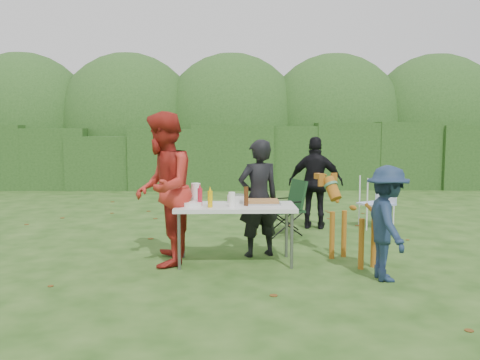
{
  "coord_description": "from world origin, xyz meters",
  "views": [
    {
      "loc": [
        -0.14,
        -6.28,
        1.72
      ],
      "look_at": [
        0.03,
        0.54,
        1.0
      ],
      "focal_mm": 38.0,
      "sensor_mm": 36.0,
      "label": 1
    }
  ],
  "objects_px": {
    "person_cook": "(258,198)",
    "mustard_bottle": "(210,199)",
    "folding_table": "(235,209)",
    "person_black_puffy": "(316,183)",
    "dog": "(353,221)",
    "camping_chair": "(286,207)",
    "person_red_jacket": "(163,189)",
    "lawn_chair": "(376,202)",
    "ketchup_bottle": "(200,197)",
    "beer_bottle": "(246,196)",
    "paper_towel_roll": "(196,193)",
    "child": "(387,223)"
  },
  "relations": [
    {
      "from": "person_cook",
      "to": "ketchup_bottle",
      "type": "xyz_separation_m",
      "value": [
        -0.75,
        -0.41,
        0.07
      ]
    },
    {
      "from": "mustard_bottle",
      "to": "beer_bottle",
      "type": "bearing_deg",
      "value": 13.21
    },
    {
      "from": "person_black_puffy",
      "to": "paper_towel_roll",
      "type": "bearing_deg",
      "value": 60.35
    },
    {
      "from": "child",
      "to": "lawn_chair",
      "type": "height_order",
      "value": "child"
    },
    {
      "from": "folding_table",
      "to": "child",
      "type": "distance_m",
      "value": 1.85
    },
    {
      "from": "person_cook",
      "to": "person_red_jacket",
      "type": "relative_size",
      "value": 0.82
    },
    {
      "from": "person_cook",
      "to": "beer_bottle",
      "type": "height_order",
      "value": "person_cook"
    },
    {
      "from": "folding_table",
      "to": "mustard_bottle",
      "type": "bearing_deg",
      "value": -152.61
    },
    {
      "from": "person_black_puffy",
      "to": "beer_bottle",
      "type": "bearing_deg",
      "value": 74.15
    },
    {
      "from": "dog",
      "to": "lawn_chair",
      "type": "xyz_separation_m",
      "value": [
        0.96,
        2.24,
        -0.09
      ]
    },
    {
      "from": "person_cook",
      "to": "person_black_puffy",
      "type": "distance_m",
      "value": 2.12
    },
    {
      "from": "lawn_chair",
      "to": "person_red_jacket",
      "type": "bearing_deg",
      "value": 5.48
    },
    {
      "from": "lawn_chair",
      "to": "paper_towel_roll",
      "type": "xyz_separation_m",
      "value": [
        -2.95,
        -2.06,
        0.42
      ]
    },
    {
      "from": "folding_table",
      "to": "paper_towel_roll",
      "type": "xyz_separation_m",
      "value": [
        -0.5,
        0.16,
        0.18
      ]
    },
    {
      "from": "paper_towel_roll",
      "to": "person_red_jacket",
      "type": "bearing_deg",
      "value": -154.22
    },
    {
      "from": "mustard_bottle",
      "to": "ketchup_bottle",
      "type": "bearing_deg",
      "value": 141.23
    },
    {
      "from": "lawn_chair",
      "to": "child",
      "type": "bearing_deg",
      "value": 47.2
    },
    {
      "from": "beer_bottle",
      "to": "paper_towel_roll",
      "type": "xyz_separation_m",
      "value": [
        -0.64,
        0.21,
        0.01
      ]
    },
    {
      "from": "lawn_chair",
      "to": "beer_bottle",
      "type": "relative_size",
      "value": 3.73
    },
    {
      "from": "child",
      "to": "ketchup_bottle",
      "type": "relative_size",
      "value": 5.87
    },
    {
      "from": "camping_chair",
      "to": "beer_bottle",
      "type": "relative_size",
      "value": 3.68
    },
    {
      "from": "person_cook",
      "to": "mustard_bottle",
      "type": "height_order",
      "value": "person_cook"
    },
    {
      "from": "person_black_puffy",
      "to": "mustard_bottle",
      "type": "height_order",
      "value": "person_black_puffy"
    },
    {
      "from": "folding_table",
      "to": "lawn_chair",
      "type": "xyz_separation_m",
      "value": [
        2.44,
        2.22,
        -0.24
      ]
    },
    {
      "from": "folding_table",
      "to": "paper_towel_roll",
      "type": "height_order",
      "value": "paper_towel_roll"
    },
    {
      "from": "camping_chair",
      "to": "ketchup_bottle",
      "type": "distance_m",
      "value": 2.2
    },
    {
      "from": "camping_chair",
      "to": "paper_towel_roll",
      "type": "height_order",
      "value": "paper_towel_roll"
    },
    {
      "from": "folding_table",
      "to": "camping_chair",
      "type": "xyz_separation_m",
      "value": [
        0.83,
        1.69,
        -0.24
      ]
    },
    {
      "from": "person_black_puffy",
      "to": "camping_chair",
      "type": "height_order",
      "value": "person_black_puffy"
    },
    {
      "from": "dog",
      "to": "camping_chair",
      "type": "bearing_deg",
      "value": -5.76
    },
    {
      "from": "dog",
      "to": "camping_chair",
      "type": "xyz_separation_m",
      "value": [
        -0.65,
        1.71,
        -0.09
      ]
    },
    {
      "from": "person_red_jacket",
      "to": "ketchup_bottle",
      "type": "bearing_deg",
      "value": 86.06
    },
    {
      "from": "folding_table",
      "to": "lawn_chair",
      "type": "relative_size",
      "value": 1.68
    },
    {
      "from": "person_red_jacket",
      "to": "dog",
      "type": "relative_size",
      "value": 1.69
    },
    {
      "from": "folding_table",
      "to": "dog",
      "type": "bearing_deg",
      "value": -0.94
    },
    {
      "from": "lawn_chair",
      "to": "beer_bottle",
      "type": "height_order",
      "value": "beer_bottle"
    },
    {
      "from": "person_cook",
      "to": "dog",
      "type": "bearing_deg",
      "value": 142.49
    },
    {
      "from": "camping_chair",
      "to": "person_cook",
      "type": "bearing_deg",
      "value": 48.46
    },
    {
      "from": "beer_bottle",
      "to": "mustard_bottle",
      "type": "bearing_deg",
      "value": -166.79
    },
    {
      "from": "beer_bottle",
      "to": "camping_chair",
      "type": "bearing_deg",
      "value": 68.17
    },
    {
      "from": "mustard_bottle",
      "to": "ketchup_bottle",
      "type": "distance_m",
      "value": 0.17
    },
    {
      "from": "mustard_bottle",
      "to": "lawn_chair",
      "type": "bearing_deg",
      "value": 40.86
    },
    {
      "from": "child",
      "to": "dog",
      "type": "height_order",
      "value": "child"
    },
    {
      "from": "child",
      "to": "mustard_bottle",
      "type": "distance_m",
      "value": 2.09
    },
    {
      "from": "ketchup_bottle",
      "to": "paper_towel_roll",
      "type": "xyz_separation_m",
      "value": [
        -0.06,
        0.21,
        0.02
      ]
    },
    {
      "from": "person_black_puffy",
      "to": "lawn_chair",
      "type": "distance_m",
      "value": 1.1
    },
    {
      "from": "person_red_jacket",
      "to": "lawn_chair",
      "type": "xyz_separation_m",
      "value": [
        3.34,
        2.25,
        -0.51
      ]
    },
    {
      "from": "child",
      "to": "dog",
      "type": "xyz_separation_m",
      "value": [
        -0.21,
        0.72,
        -0.11
      ]
    },
    {
      "from": "dog",
      "to": "mustard_bottle",
      "type": "relative_size",
      "value": 5.63
    },
    {
      "from": "folding_table",
      "to": "mustard_bottle",
      "type": "xyz_separation_m",
      "value": [
        -0.31,
        -0.16,
        0.15
      ]
    }
  ]
}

